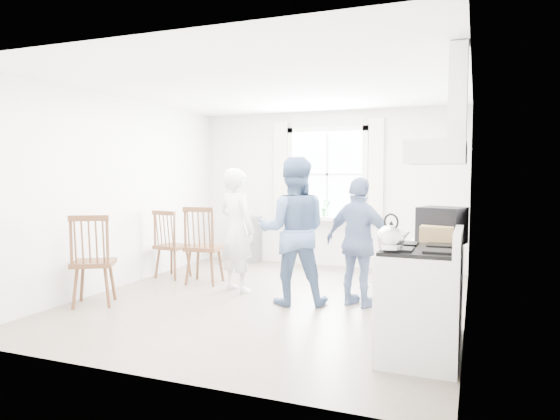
# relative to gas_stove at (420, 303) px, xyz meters

# --- Properties ---
(room_shell) EXTENTS (4.62, 5.12, 2.64)m
(room_shell) POSITION_rel_gas_stove_xyz_m (-1.91, 1.35, 0.82)
(room_shell) COLOR #7A6C5E
(room_shell) RESTS_ON ground
(window_assembly) EXTENTS (1.88, 0.24, 1.70)m
(window_assembly) POSITION_rel_gas_stove_xyz_m (-1.91, 3.80, 0.98)
(window_assembly) COLOR white
(window_assembly) RESTS_ON room_shell
(range_hood) EXTENTS (0.45, 0.76, 0.94)m
(range_hood) POSITION_rel_gas_stove_xyz_m (0.16, -0.00, 1.42)
(range_hood) COLOR white
(range_hood) RESTS_ON room_shell
(shelf_unit) EXTENTS (0.40, 0.30, 0.80)m
(shelf_unit) POSITION_rel_gas_stove_xyz_m (-3.31, 3.68, -0.08)
(shelf_unit) COLOR slate
(shelf_unit) RESTS_ON ground
(gas_stove) EXTENTS (0.68, 0.76, 1.12)m
(gas_stove) POSITION_rel_gas_stove_xyz_m (0.00, 0.00, 0.00)
(gas_stove) COLOR white
(gas_stove) RESTS_ON ground
(kettle) EXTENTS (0.22, 0.22, 0.31)m
(kettle) POSITION_rel_gas_stove_xyz_m (-0.21, -0.23, 0.57)
(kettle) COLOR silver
(kettle) RESTS_ON gas_stove
(low_cabinet) EXTENTS (0.50, 0.55, 0.90)m
(low_cabinet) POSITION_rel_gas_stove_xyz_m (0.07, 0.70, -0.03)
(low_cabinet) COLOR white
(low_cabinet) RESTS_ON ground
(stereo_stack) EXTENTS (0.48, 0.45, 0.35)m
(stereo_stack) POSITION_rel_gas_stove_xyz_m (0.12, 0.74, 0.59)
(stereo_stack) COLOR black
(stereo_stack) RESTS_ON low_cabinet
(cardboard_box) EXTENTS (0.30, 0.21, 0.19)m
(cardboard_box) POSITION_rel_gas_stove_xyz_m (0.09, 0.50, 0.51)
(cardboard_box) COLOR #A4834F
(cardboard_box) RESTS_ON low_cabinet
(windsor_chair_a) EXTENTS (0.53, 0.52, 1.12)m
(windsor_chair_a) POSITION_rel_gas_stove_xyz_m (-3.15, 1.77, 0.20)
(windsor_chair_a) COLOR #492A17
(windsor_chair_a) RESTS_ON ground
(windsor_chair_b) EXTENTS (0.49, 0.48, 1.03)m
(windsor_chair_b) POSITION_rel_gas_stove_xyz_m (-3.82, 1.95, 0.14)
(windsor_chair_b) COLOR #492A17
(windsor_chair_b) RESTS_ON ground
(windsor_chair_c) EXTENTS (0.63, 0.62, 1.10)m
(windsor_chair_c) POSITION_rel_gas_stove_xyz_m (-3.75, 0.29, 0.19)
(windsor_chair_c) COLOR #492A17
(windsor_chair_c) RESTS_ON ground
(person_left) EXTENTS (0.79, 0.79, 1.64)m
(person_left) POSITION_rel_gas_stove_xyz_m (-2.52, 1.62, 0.34)
(person_left) COLOR silver
(person_left) RESTS_ON ground
(person_mid) EXTENTS (1.08, 1.08, 1.77)m
(person_mid) POSITION_rel_gas_stove_xyz_m (-1.61, 1.31, 0.40)
(person_mid) COLOR #4C668E
(person_mid) RESTS_ON ground
(person_right) EXTENTS (1.13, 1.13, 1.53)m
(person_right) POSITION_rel_gas_stove_xyz_m (-0.84, 1.48, 0.28)
(person_right) COLOR navy
(person_right) RESTS_ON ground
(potted_plant) EXTENTS (0.19, 0.19, 0.29)m
(potted_plant) POSITION_rel_gas_stove_xyz_m (-1.91, 3.71, 0.51)
(potted_plant) COLOR #35783E
(potted_plant) RESTS_ON window_assembly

